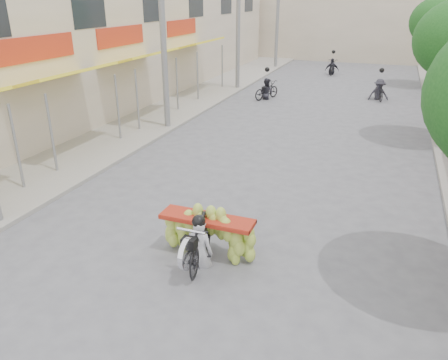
# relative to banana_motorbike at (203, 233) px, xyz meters

# --- Properties ---
(sidewalk_left) EXTENTS (4.00, 60.00, 0.12)m
(sidewalk_left) POSITION_rel_banana_motorbike_xyz_m (-6.98, 11.66, -0.61)
(sidewalk_left) COLOR gray
(sidewalk_left) RESTS_ON ground
(shophouse_row_left) EXTENTS (9.77, 40.00, 6.00)m
(shophouse_row_left) POSITION_rel_banana_motorbike_xyz_m (-11.97, 10.64, 2.33)
(shophouse_row_left) COLOR beige
(shophouse_row_left) RESTS_ON ground
(far_building) EXTENTS (20.00, 6.00, 7.00)m
(far_building) POSITION_rel_banana_motorbike_xyz_m (0.02, 34.66, 2.83)
(far_building) COLOR beige
(far_building) RESTS_ON ground
(utility_pole_mid) EXTENTS (0.60, 0.24, 8.00)m
(utility_pole_mid) POSITION_rel_banana_motorbike_xyz_m (-5.38, 8.66, 3.36)
(utility_pole_mid) COLOR slate
(utility_pole_mid) RESTS_ON ground
(utility_pole_far) EXTENTS (0.60, 0.24, 8.00)m
(utility_pole_far) POSITION_rel_banana_motorbike_xyz_m (-5.38, 17.66, 3.36)
(utility_pole_far) COLOR slate
(utility_pole_far) RESTS_ON ground
(utility_pole_back) EXTENTS (0.60, 0.24, 8.00)m
(utility_pole_back) POSITION_rel_banana_motorbike_xyz_m (-5.38, 26.66, 3.36)
(utility_pole_back) COLOR slate
(utility_pole_back) RESTS_ON ground
(street_tree_far) EXTENTS (3.40, 3.40, 5.25)m
(street_tree_far) POSITION_rel_banana_motorbike_xyz_m (5.42, 22.66, 3.12)
(street_tree_far) COLOR #3A2719
(street_tree_far) RESTS_ON ground
(banana_motorbike) EXTENTS (2.20, 1.91, 1.95)m
(banana_motorbike) POSITION_rel_banana_motorbike_xyz_m (0.00, 0.00, 0.00)
(banana_motorbike) COLOR black
(banana_motorbike) RESTS_ON ground
(bg_motorbike_a) EXTENTS (1.29, 1.84, 1.95)m
(bg_motorbike_a) POSITION_rel_banana_motorbike_xyz_m (-3.04, 15.72, 0.06)
(bg_motorbike_a) COLOR black
(bg_motorbike_a) RESTS_ON ground
(bg_motorbike_b) EXTENTS (1.17, 1.71, 1.95)m
(bg_motorbike_b) POSITION_rel_banana_motorbike_xyz_m (2.69, 17.62, 0.19)
(bg_motorbike_b) COLOR black
(bg_motorbike_b) RESTS_ON ground
(bg_motorbike_c) EXTENTS (1.01, 1.80, 1.95)m
(bg_motorbike_c) POSITION_rel_banana_motorbike_xyz_m (-0.83, 25.02, 0.11)
(bg_motorbike_c) COLOR black
(bg_motorbike_c) RESTS_ON ground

